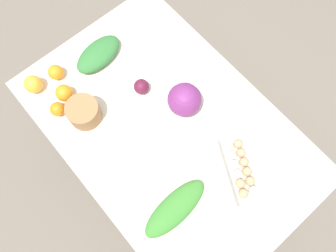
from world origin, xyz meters
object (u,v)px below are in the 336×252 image
beet_root (141,87)px  orange_0 (33,84)px  cabbage_purple (184,100)px  orange_2 (64,93)px  greens_bunch_scallion (98,54)px  orange_3 (56,72)px  egg_carton (239,169)px  greens_bunch_dandelion (175,208)px  paper_bag (84,112)px  orange_1 (57,109)px

beet_root → orange_0: bearing=-131.8°
cabbage_purple → orange_2: cabbage_purple is taller
cabbage_purple → greens_bunch_scallion: cabbage_purple is taller
orange_0 → cabbage_purple: bearing=41.6°
orange_2 → orange_3: (-0.11, 0.03, -0.00)m
egg_carton → greens_bunch_dandelion: bearing=-73.3°
beet_root → paper_bag: bearing=-102.9°
beet_root → orange_0: 0.48m
orange_2 → cabbage_purple: bearing=44.0°
cabbage_purple → greens_bunch_dandelion: (0.31, -0.33, -0.04)m
orange_2 → orange_0: bearing=-147.1°
egg_carton → orange_1: egg_carton is taller
cabbage_purple → greens_bunch_dandelion: size_ratio=0.49×
paper_bag → orange_3: size_ratio=2.04×
orange_1 → orange_2: bearing=122.2°
orange_2 → orange_3: 0.12m
greens_bunch_dandelion → orange_1: orange_1 is taller
cabbage_purple → orange_1: 0.56m
egg_carton → greens_bunch_dandelion: size_ratio=0.95×
paper_bag → orange_1: bearing=-140.5°
egg_carton → orange_3: size_ratio=4.16×
orange_2 → greens_bunch_dandelion: bearing=3.7°
egg_carton → orange_3: 0.92m
orange_0 → orange_3: orange_0 is taller
orange_0 → orange_1: size_ratio=1.27×
greens_bunch_scallion → paper_bag: bearing=-48.2°
paper_bag → orange_0: bearing=-160.7°
paper_bag → greens_bunch_scallion: size_ratio=0.58×
paper_bag → orange_0: (-0.26, -0.09, -0.01)m
greens_bunch_dandelion → beet_root: size_ratio=4.37×
greens_bunch_scallion → orange_2: orange_2 is taller
egg_carton → beet_root: 0.56m
beet_root → orange_0: orange_0 is taller
greens_bunch_dandelion → orange_1: (-0.66, -0.11, 0.00)m
orange_3 → orange_1: bearing=-32.5°
orange_0 → orange_1: 0.17m
paper_bag → orange_0: paper_bag is taller
egg_carton → greens_bunch_scallion: egg_carton is taller
greens_bunch_dandelion → orange_3: size_ratio=4.37×
cabbage_purple → egg_carton: size_ratio=0.51×
greens_bunch_scallion → orange_3: orange_3 is taller
greens_bunch_dandelion → orange_0: bearing=-171.4°
greens_bunch_scallion → greens_bunch_dandelion: 0.78m
egg_carton → orange_1: (-0.71, -0.41, -0.01)m
greens_bunch_scallion → beet_root: size_ratio=3.53×
greens_bunch_dandelion → orange_3: bearing=-179.0°
greens_bunch_dandelion → beet_root: (-0.50, 0.24, 0.00)m
greens_bunch_scallion → orange_1: size_ratio=3.84×
orange_1 → orange_3: bearing=147.5°
cabbage_purple → orange_3: 0.60m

